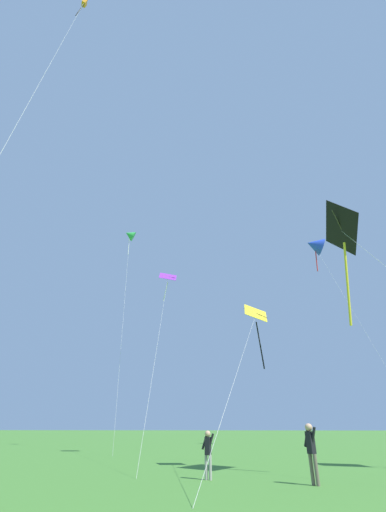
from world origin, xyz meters
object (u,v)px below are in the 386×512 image
Objects in this scene: kite_blue_delta at (315,245)px; kite_black_large at (344,247)px; kite_green_small at (130,235)px; kite_yellow_diamond at (256,324)px; kite_purple_streamer at (167,283)px; kite_orange_box at (83,4)px; person_with_spool at (311,447)px; person_foreground_watcher at (208,450)px.

kite_black_large is (-4.51, -21.31, -10.99)m from kite_blue_delta.
kite_green_small is at bearing -167.71° from kite_blue_delta.
kite_black_large is at bearing -32.54° from kite_yellow_diamond.
kite_purple_streamer is 12.55m from kite_green_small.
kite_green_small reaches higher than kite_purple_streamer.
kite_orange_box is 2.76× the size of kite_black_large.
kite_yellow_diamond is at bearing 147.46° from kite_black_large.
kite_yellow_diamond reaches higher than person_with_spool.
kite_purple_streamer is 0.59× the size of kite_blue_delta.
kite_green_small is at bearing 127.15° from kite_purple_streamer.
person_with_spool is (12.56, -18.08, -18.80)m from kite_green_small.
kite_purple_streamer is 10.58m from kite_yellow_diamond.
kite_black_large is 10.03m from person_foreground_watcher.
person_foreground_watcher is (9.11, -17.15, -18.94)m from kite_green_small.
kite_orange_box is at bearing -162.47° from kite_yellow_diamond.
person_with_spool is (1.20, -3.60, -5.07)m from kite_yellow_diamond.
kite_yellow_diamond is (5.81, -7.15, -5.18)m from kite_purple_streamer.
kite_yellow_diamond is at bearing -50.91° from kite_purple_streamer.
kite_purple_streamer reaches higher than person_with_spool.
kite_yellow_diamond is at bearing -51.88° from kite_green_small.
person_foreground_watcher is (-2.25, -2.68, -5.21)m from kite_yellow_diamond.
kite_yellow_diamond is 22.96m from kite_green_small.
person_foreground_watcher is (-10.71, -21.47, -18.87)m from kite_blue_delta.
kite_green_small is 25.41m from kite_black_large.
kite_green_small is at bearing 124.79° from person_with_spool.
person_with_spool is 3.57m from person_foreground_watcher.
kite_black_large is at bearing 1.46° from person_foreground_watcher.
person_foreground_watcher is (-3.45, 0.92, -0.14)m from person_with_spool.
kite_green_small is 11.64× the size of person_with_spool.
kite_black_large is 7.06× the size of person_foreground_watcher.
kite_black_large is (9.76, -9.67, -2.51)m from kite_purple_streamer.
kite_green_small is at bearing 128.12° from kite_yellow_diamond.
kite_orange_box is 28.90m from person_foreground_watcher.
kite_blue_delta reaches higher than person_with_spool.
person_with_spool is at bearing -15.01° from person_foreground_watcher.
kite_orange_box is 1.45× the size of kite_green_small.
person_with_spool is (11.75, -0.27, -27.53)m from kite_orange_box.
kite_orange_box reaches higher than kite_purple_streamer.
kite_blue_delta reaches higher than kite_purple_streamer.
person_foreground_watcher is at bearing -178.54° from kite_black_large.
kite_purple_streamer is 0.42× the size of kite_orange_box.
kite_black_large is (3.95, -2.52, 2.67)m from kite_yellow_diamond.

